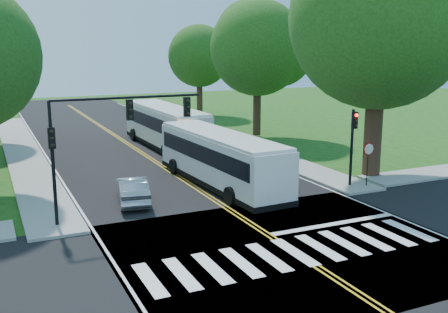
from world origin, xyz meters
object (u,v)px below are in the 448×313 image
signal_nw (105,129)px  bus_follow (165,126)px  bus_lead (220,158)px  signal_ne (353,137)px  hatchback (132,190)px  dark_sedan (221,144)px  suv (259,164)px

signal_nw → bus_follow: 18.27m
bus_lead → bus_follow: size_ratio=0.94×
signal_ne → hatchback: size_ratio=1.05×
signal_ne → dark_sedan: 12.90m
hatchback → bus_lead: bearing=-158.0°
dark_sedan → suv: bearing=104.9°
signal_nw → bus_follow: signal_nw is taller
signal_ne → bus_lead: bearing=152.0°
hatchback → suv: hatchback is taller
signal_ne → dark_sedan: size_ratio=0.98×
signal_nw → signal_ne: (14.06, 0.01, -1.41)m
bus_lead → suv: size_ratio=2.74×
bus_follow → signal_nw: bearing=61.8°
signal_ne → suv: 6.53m
signal_nw → signal_ne: size_ratio=1.62×
hatchback → dark_sedan: bearing=-124.2°
bus_lead → suv: (3.52, 1.64, -1.03)m
suv → dark_sedan: bearing=-76.0°
signal_nw → bus_lead: (7.36, 3.57, -2.73)m
bus_follow → dark_sedan: size_ratio=2.88×
suv → dark_sedan: (0.62, 7.23, 0.03)m
signal_nw → hatchback: (1.77, 2.36, -3.67)m
bus_lead → hatchback: bus_lead is taller
hatchback → suv: (9.10, 2.85, -0.08)m
bus_lead → hatchback: (-5.59, -1.21, -0.95)m
dark_sedan → bus_lead: bearing=84.8°
signal_ne → bus_follow: size_ratio=0.34×
bus_lead → hatchback: size_ratio=2.89×
bus_lead → dark_sedan: bus_lead is taller
signal_ne → bus_follow: signal_ne is taller
bus_lead → dark_sedan: (4.14, 8.87, -0.99)m
bus_follow → dark_sedan: (3.29, -3.67, -1.10)m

